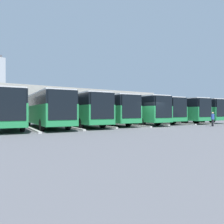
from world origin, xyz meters
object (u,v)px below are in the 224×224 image
Objects in this scene: bus_4 at (104,109)px; bus_5 at (78,109)px; bus_1 at (170,110)px; bus_2 at (148,110)px; pedestrian at (213,119)px; bus_6 at (46,109)px; bus_0 at (186,110)px; bus_3 at (131,109)px; bus_7 at (5,109)px.

bus_4 is 1.00× the size of bus_5.
bus_1 and bus_5 have the same top height.
bus_4 is at bearing 6.07° from bus_2.
bus_2 reaches higher than pedestrian.
bus_6 is at bearing 8.60° from bus_2.
bus_1 is 1.00× the size of bus_6.
pedestrian is (-11.94, 8.11, -1.03)m from bus_5.
bus_0 is at bearing 4.10° from pedestrian.
bus_3 is at bearing 173.11° from bus_4.
bus_5 is 1.00× the size of bus_7.
bus_4 is 7.83× the size of pedestrian.
bus_0 and bus_7 have the same top height.
bus_6 is at bearing 5.07° from bus_3.
bus_4 is (14.32, -0.76, 0.00)m from bus_0.
bus_6 is at bearing 104.11° from pedestrian.
bus_0 reaches higher than pedestrian.
bus_6 and bus_7 have the same top height.
bus_4 reaches higher than pedestrian.
bus_2 is (7.16, -0.88, 0.00)m from bus_0.
bus_1 is 21.48m from bus_7.
bus_3 is at bearing -174.93° from bus_6.
bus_2 is 1.00× the size of bus_3.
bus_0 is 3.58m from bus_1.
bus_7 is (14.32, -0.51, 0.00)m from bus_3.
bus_6 is (21.48, -0.01, 0.00)m from bus_0.
bus_1 is 17.90m from bus_6.
bus_1 is (3.58, -0.02, 0.00)m from bus_0.
bus_7 is 20.90m from pedestrian.
bus_5 is at bearing 4.43° from bus_0.
bus_0 is at bearing -174.91° from bus_6.
bus_2 is 1.00× the size of bus_7.
bus_7 is at bearing -2.92° from bus_6.
bus_0 is 10.74m from bus_3.
bus_3 is 1.00× the size of bus_6.
bus_1 is at bearing 24.41° from pedestrian.
bus_0 is 1.00× the size of bus_4.
bus_3 is 14.33m from bus_7.
bus_3 is at bearing 72.30° from pedestrian.
bus_2 is at bearing -171.40° from bus_6.
bus_1 is 3.68m from bus_2.
bus_6 is (14.32, 0.87, 0.00)m from bus_2.
bus_7 is (3.58, -0.50, 0.00)m from bus_6.
bus_5 is 3.59m from bus_6.
bus_0 is at bearing 178.10° from bus_2.
bus_5 is 7.83× the size of pedestrian.
bus_1 is at bearing 171.56° from bus_2.
bus_0 is 7.21m from bus_2.
bus_0 and bus_1 have the same top height.
bus_5 is at bearing -171.61° from bus_6.
bus_5 is (14.32, -0.19, 0.00)m from bus_1.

